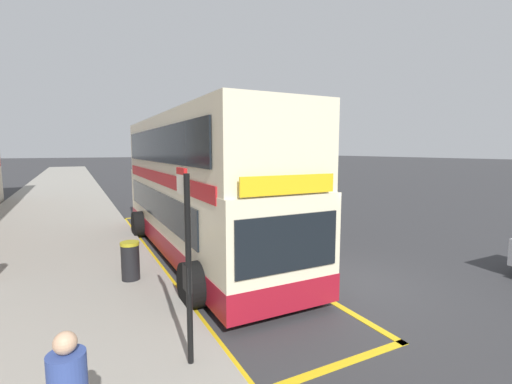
# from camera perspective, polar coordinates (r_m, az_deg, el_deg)

# --- Properties ---
(ground_plane) EXTENTS (260.00, 260.00, 0.00)m
(ground_plane) POSITION_cam_1_polar(r_m,az_deg,el_deg) (39.29, -18.38, 1.55)
(ground_plane) COLOR #333335
(pavement_near) EXTENTS (6.00, 76.00, 0.14)m
(pavement_near) POSITION_cam_1_polar(r_m,az_deg,el_deg) (38.83, -28.64, 1.11)
(pavement_near) COLOR gray
(pavement_near) RESTS_ON ground
(double_decker_bus) EXTENTS (3.28, 10.98, 4.40)m
(double_decker_bus) POSITION_cam_1_polar(r_m,az_deg,el_deg) (11.64, -9.36, 0.31)
(double_decker_bus) COLOR beige
(double_decker_bus) RESTS_ON ground
(bus_bay_markings) EXTENTS (3.03, 14.30, 0.01)m
(bus_bay_markings) POSITION_cam_1_polar(r_m,az_deg,el_deg) (12.12, -9.42, -9.38)
(bus_bay_markings) COLOR gold
(bus_bay_markings) RESTS_ON ground
(bus_stop_sign) EXTENTS (0.09, 0.51, 2.96)m
(bus_stop_sign) POSITION_cam_1_polar(r_m,az_deg,el_deg) (5.44, -11.04, -9.50)
(bus_stop_sign) COLOR black
(bus_stop_sign) RESTS_ON pavement_near
(parked_car_grey_kerbside) EXTENTS (2.09, 4.20, 1.62)m
(parked_car_grey_kerbside) POSITION_cam_1_polar(r_m,az_deg,el_deg) (60.55, -17.13, 4.09)
(parked_car_grey_kerbside) COLOR slate
(parked_car_grey_kerbside) RESTS_ON ground
(litter_bin) EXTENTS (0.46, 0.46, 0.96)m
(litter_bin) POSITION_cam_1_polar(r_m,az_deg,el_deg) (9.51, -19.55, -10.35)
(litter_bin) COLOR black
(litter_bin) RESTS_ON pavement_near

